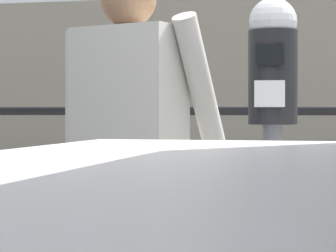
# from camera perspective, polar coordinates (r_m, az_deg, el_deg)

# --- Properties ---
(parking_meter) EXTENTS (0.17, 0.18, 1.46)m
(parking_meter) POSITION_cam_1_polar(r_m,az_deg,el_deg) (2.63, 7.96, 0.87)
(parking_meter) COLOR slate
(parking_meter) RESTS_ON sidewalk_curb
(pedestrian_at_meter) EXTENTS (0.65, 0.37, 1.60)m
(pedestrian_at_meter) POSITION_cam_1_polar(r_m,az_deg,el_deg) (2.86, -2.96, -2.19)
(pedestrian_at_meter) COLOR black
(pedestrian_at_meter) RESTS_ON sidewalk_curb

